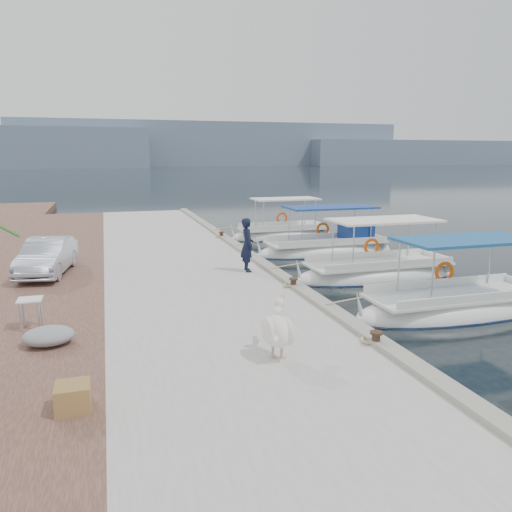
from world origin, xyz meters
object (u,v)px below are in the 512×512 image
Objects in this scene: fishing_caique_d at (328,249)px; pelican at (278,330)px; fishing_caique_c at (378,274)px; parked_car at (47,256)px; fishing_caique_e at (283,236)px; fisherman at (247,245)px; fishing_caique_b at (456,309)px.

pelican is (-6.77, -12.16, 0.91)m from fishing_caique_d.
fishing_caique_c reaches higher than parked_car.
fishing_caique_d is at bearing -83.44° from fishing_caique_e.
fisherman reaches higher than fishing_caique_c.
parked_car is at bearing 119.58° from pelican.
fishing_caique_c is 5.22m from fisherman.
fishing_caique_c is 1.11× the size of fishing_caique_e.
fishing_caique_c and fishing_caique_e have the same top height.
fishing_caique_b is 14.28m from fishing_caique_e.
fishing_caique_c reaches higher than pelican.
parked_car is at bearing 150.80° from fishing_caique_b.
fishing_caique_d is at bearing 87.59° from fishing_caique_c.
fishing_caique_c is 0.97× the size of fishing_caique_d.
fisherman reaches higher than fishing_caique_e.
fishing_caique_c is 9.73m from fishing_caique_e.
fisherman reaches higher than parked_car.
fishing_caique_b reaches higher than pelican.
parked_car is at bearing -146.10° from fishing_caique_e.
fisherman is at bearing -116.75° from fishing_caique_e.
fishing_caique_c is 3.52× the size of fisherman.
fisherman is at bearing -4.49° from parked_car.
pelican is at bearing 170.39° from fisherman.
fishing_caique_d and fishing_caique_e have the same top height.
fisherman is (1.53, 7.65, 0.35)m from pelican.
parked_car is at bearing -166.38° from fishing_caique_d.
fishing_caique_b is 9.48m from fishing_caique_d.
fisherman is (-5.03, 0.42, 1.33)m from fishing_caique_c.
pelican is at bearing -119.11° from fishing_caique_d.
pelican is 10.63m from parked_car.
fisherman is at bearing -139.28° from fishing_caique_d.
parked_car reaches higher than pelican.
fishing_caique_e is (-0.28, 14.27, 0.00)m from fishing_caique_b.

